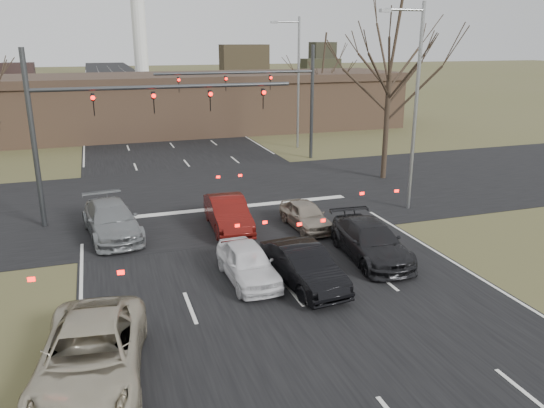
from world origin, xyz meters
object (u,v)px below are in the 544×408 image
(mast_arm_far, at_px, (275,89))
(car_red_ahead, at_px, (228,213))
(mast_arm_near, at_px, (108,114))
(streetlight_right_far, at_px, (296,77))
(car_black_hatch, at_px, (304,266))
(car_charcoal_sedan, at_px, (371,241))
(streetlight_right_near, at_px, (413,98))
(building, at_px, (181,103))
(car_silver_suv, at_px, (91,356))
(car_white_sedan, at_px, (248,263))
(car_silver_ahead, at_px, (306,215))
(car_grey_ahead, at_px, (111,220))

(mast_arm_far, xyz_separation_m, car_red_ahead, (-6.68, -13.06, -4.27))
(mast_arm_near, xyz_separation_m, mast_arm_far, (11.41, 10.00, -0.06))
(mast_arm_near, distance_m, mast_arm_far, 15.17)
(streetlight_right_far, relative_size, car_black_hatch, 2.33)
(car_charcoal_sedan, bearing_deg, streetlight_right_far, 80.60)
(mast_arm_far, height_order, streetlight_right_near, streetlight_right_near)
(building, height_order, car_black_hatch, building)
(car_silver_suv, height_order, car_white_sedan, car_silver_suv)
(mast_arm_far, xyz_separation_m, car_silver_suv, (-12.68, -23.06, -4.26))
(mast_arm_far, relative_size, car_red_ahead, 2.46)
(streetlight_right_near, relative_size, car_white_sedan, 2.53)
(car_white_sedan, height_order, car_red_ahead, car_red_ahead)
(streetlight_right_far, distance_m, car_silver_suv, 31.71)
(car_white_sedan, height_order, car_silver_ahead, car_white_sedan)
(mast_arm_near, bearing_deg, streetlight_right_near, -12.05)
(car_white_sedan, distance_m, car_black_hatch, 2.00)
(car_white_sedan, xyz_separation_m, car_red_ahead, (0.64, 5.50, 0.07))
(streetlight_right_far, bearing_deg, car_silver_suv, -120.32)
(mast_arm_near, relative_size, car_silver_ahead, 3.32)
(car_charcoal_sedan, bearing_deg, streetlight_right_near, 51.04)
(mast_arm_far, height_order, car_white_sedan, mast_arm_far)
(streetlight_right_far, distance_m, car_white_sedan, 25.35)
(streetlight_right_near, relative_size, car_charcoal_sedan, 2.03)
(streetlight_right_near, height_order, car_charcoal_sedan, streetlight_right_near)
(car_white_sedan, bearing_deg, mast_arm_near, 114.01)
(car_silver_suv, bearing_deg, streetlight_right_near, 40.90)
(car_red_ahead, xyz_separation_m, car_silver_ahead, (3.41, -1.00, -0.12))
(car_silver_suv, height_order, car_grey_ahead, car_silver_suv)
(mast_arm_near, xyz_separation_m, car_grey_ahead, (-0.33, -2.32, -4.33))
(mast_arm_far, height_order, car_black_hatch, mast_arm_far)
(car_red_ahead, bearing_deg, streetlight_right_far, 62.76)
(mast_arm_far, bearing_deg, car_white_sedan, -111.53)
(car_black_hatch, xyz_separation_m, car_red_ahead, (-1.10, 6.50, 0.04))
(car_red_ahead, bearing_deg, mast_arm_near, 149.77)
(car_charcoal_sedan, distance_m, car_silver_ahead, 4.24)
(streetlight_right_near, bearing_deg, mast_arm_far, 101.47)
(streetlight_right_far, height_order, car_grey_ahead, streetlight_right_far)
(mast_arm_near, height_order, mast_arm_far, same)
(car_charcoal_sedan, height_order, car_grey_ahead, car_grey_ahead)
(car_white_sedan, bearing_deg, building, 83.13)
(mast_arm_far, relative_size, car_charcoal_sedan, 2.26)
(building, xyz_separation_m, car_red_ahead, (-2.50, -28.06, -1.92))
(car_black_hatch, bearing_deg, car_silver_suv, -160.04)
(streetlight_right_near, distance_m, car_red_ahead, 10.50)
(mast_arm_near, xyz_separation_m, streetlight_right_near, (14.05, -3.00, 0.51))
(car_grey_ahead, bearing_deg, car_white_sedan, -62.01)
(car_grey_ahead, bearing_deg, car_silver_ahead, -18.95)
(car_silver_suv, bearing_deg, car_silver_ahead, 51.33)
(mast_arm_far, xyz_separation_m, car_black_hatch, (-5.59, -19.56, -4.31))
(car_red_ahead, distance_m, car_silver_ahead, 3.56)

